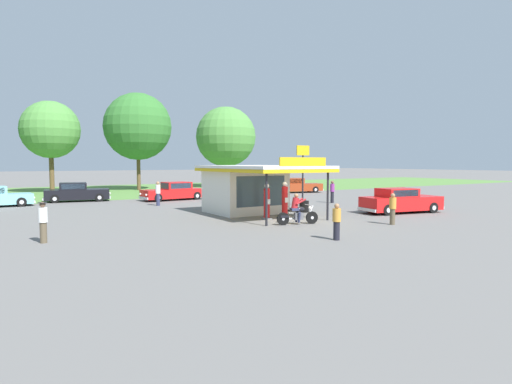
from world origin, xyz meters
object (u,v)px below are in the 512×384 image
(bystander_strolling_foreground, at_px, (43,221))
(parked_car_back_row_centre_left, at_px, (237,187))
(gas_pump_nearside, at_px, (267,203))
(spare_tire_stack, at_px, (304,206))
(motorcycle_with_rider, at_px, (297,212))
(bystander_admiring_sedan, at_px, (332,191))
(parked_car_back_row_right, at_px, (174,192))
(parked_car_back_row_far_left, at_px, (295,186))
(bystander_chatting_near_pumps, at_px, (158,193))
(roadside_pole_sign, at_px, (303,164))
(bystander_standing_back_lot, at_px, (337,221))
(featured_classic_sedan, at_px, (401,201))
(bystander_leaning_by_kiosk, at_px, (393,208))
(parked_car_back_row_far_right, at_px, (77,193))
(gas_pump_offside, at_px, (285,201))

(bystander_strolling_foreground, bearing_deg, parked_car_back_row_centre_left, 44.45)
(gas_pump_nearside, xyz_separation_m, spare_tire_stack, (3.90, 1.62, -0.55))
(motorcycle_with_rider, relative_size, bystander_admiring_sedan, 1.26)
(spare_tire_stack, bearing_deg, bystander_admiring_sedan, 33.13)
(parked_car_back_row_centre_left, distance_m, parked_car_back_row_right, 8.90)
(parked_car_back_row_right, xyz_separation_m, parked_car_back_row_far_left, (13.87, 1.60, 0.01))
(bystander_chatting_near_pumps, xyz_separation_m, roadside_pole_sign, (8.83, -5.66, 2.06))
(bystander_standing_back_lot, xyz_separation_m, spare_tire_stack, (5.01, 8.44, -0.42))
(bystander_chatting_near_pumps, xyz_separation_m, bystander_admiring_sedan, (12.17, -5.10, -0.02))
(featured_classic_sedan, relative_size, bystander_leaning_by_kiosk, 3.44)
(bystander_chatting_near_pumps, height_order, roadside_pole_sign, roadside_pole_sign)
(bystander_chatting_near_pumps, bearing_deg, bystander_strolling_foreground, -126.70)
(bystander_chatting_near_pumps, relative_size, spare_tire_stack, 2.44)
(bystander_standing_back_lot, xyz_separation_m, bystander_strolling_foreground, (-10.15, 5.60, 0.08))
(parked_car_back_row_right, bearing_deg, bystander_strolling_foreground, -126.32)
(motorcycle_with_rider, xyz_separation_m, parked_car_back_row_far_left, (13.81, 18.36, 0.04))
(featured_classic_sedan, height_order, bystander_admiring_sedan, bystander_admiring_sedan)
(bystander_admiring_sedan, relative_size, spare_tire_stack, 2.40)
(featured_classic_sedan, height_order, parked_car_back_row_far_right, featured_classic_sedan)
(featured_classic_sedan, relative_size, bystander_standing_back_lot, 3.67)
(featured_classic_sedan, bearing_deg, bystander_leaning_by_kiosk, -144.39)
(motorcycle_with_rider, distance_m, roadside_pole_sign, 9.74)
(motorcycle_with_rider, xyz_separation_m, featured_classic_sedan, (8.58, 0.63, 0.06))
(parked_car_back_row_far_left, distance_m, bystander_strolling_foreground, 30.52)
(parked_car_back_row_centre_left, distance_m, spare_tire_stack, 16.88)
(parked_car_back_row_right, relative_size, bystander_chatting_near_pumps, 3.11)
(featured_classic_sedan, distance_m, parked_car_back_row_centre_left, 19.77)
(featured_classic_sedan, distance_m, bystander_chatting_near_pumps, 16.72)
(bystander_admiring_sedan, xyz_separation_m, spare_tire_stack, (-5.70, -3.72, -0.55))
(bystander_leaning_by_kiosk, bearing_deg, featured_classic_sedan, 35.61)
(parked_car_back_row_far_right, relative_size, parked_car_back_row_far_left, 0.90)
(gas_pump_offside, bearing_deg, bystander_chatting_near_pumps, 109.95)
(parked_car_back_row_centre_left, relative_size, parked_car_back_row_far_left, 0.93)
(parked_car_back_row_right, bearing_deg, bystander_leaning_by_kiosk, -78.01)
(motorcycle_with_rider, bearing_deg, parked_car_back_row_far_left, 53.05)
(parked_car_back_row_centre_left, distance_m, parked_car_back_row_far_left, 6.10)
(gas_pump_nearside, height_order, parked_car_back_row_centre_left, gas_pump_nearside)
(parked_car_back_row_right, bearing_deg, motorcycle_with_rider, -89.81)
(roadside_pole_sign, bearing_deg, bystander_chatting_near_pumps, 147.35)
(gas_pump_offside, relative_size, bystander_chatting_near_pumps, 1.16)
(parked_car_back_row_right, relative_size, parked_car_back_row_far_left, 0.95)
(featured_classic_sedan, xyz_separation_m, bystander_standing_back_lot, (-9.89, -4.98, 0.06))
(parked_car_back_row_centre_left, relative_size, bystander_leaning_by_kiosk, 3.34)
(gas_pump_offside, height_order, motorcycle_with_rider, gas_pump_offside)
(gas_pump_offside, bearing_deg, bystander_standing_back_lot, -108.91)
(gas_pump_offside, bearing_deg, featured_classic_sedan, -13.68)
(gas_pump_offside, distance_m, parked_car_back_row_far_right, 19.03)
(gas_pump_nearside, xyz_separation_m, roadside_pole_sign, (6.26, 4.79, 2.09))
(gas_pump_nearside, bearing_deg, parked_car_back_row_centre_left, 65.25)
(motorcycle_with_rider, height_order, parked_car_back_row_far_left, motorcycle_with_rider)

